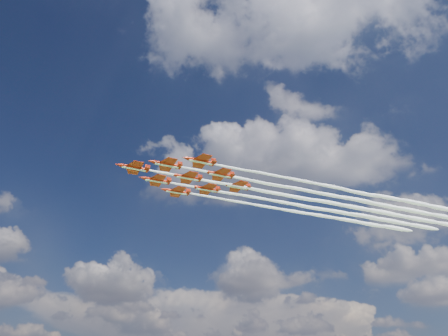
{
  "coord_description": "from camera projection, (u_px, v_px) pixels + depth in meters",
  "views": [
    {
      "loc": [
        52.87,
        -132.94,
        9.97
      ],
      "look_at": [
        13.86,
        2.99,
        83.95
      ],
      "focal_mm": 35.0,
      "sensor_mm": 36.0,
      "label": 1
    }
  ],
  "objects": [
    {
      "name": "jet_row3_port",
      "position": [
        327.0,
        186.0,
        165.89
      ],
      "size": [
        87.11,
        70.62,
        3.03
      ],
      "rotation": [
        0.0,
        0.0,
        0.68
      ],
      "color": "#A31C09"
    },
    {
      "name": "jet_row2_starb",
      "position": [
        278.0,
        201.0,
        179.14
      ],
      "size": [
        87.11,
        70.62,
        3.03
      ],
      "rotation": [
        0.0,
        0.0,
        0.68
      ],
      "color": "#A31C09"
    },
    {
      "name": "jet_row4_starb",
      "position": [
        319.0,
        208.0,
        185.95
      ],
      "size": [
        87.11,
        70.62,
        3.03
      ],
      "rotation": [
        0.0,
        0.0,
        0.68
      ],
      "color": "#A31C09"
    },
    {
      "name": "jet_row4_port",
      "position": [
        338.0,
        197.0,
        174.85
      ],
      "size": [
        87.11,
        70.62,
        3.03
      ],
      "rotation": [
        0.0,
        0.0,
        0.68
      ],
      "color": "#A31C09"
    },
    {
      "name": "jet_row3_starb",
      "position": [
        290.0,
        211.0,
        188.1
      ],
      "size": [
        87.11,
        70.62,
        3.03
      ],
      "rotation": [
        0.0,
        0.0,
        0.68
      ],
      "color": "#A31C09"
    },
    {
      "name": "jet_lead",
      "position": [
        264.0,
        191.0,
        170.18
      ],
      "size": [
        87.11,
        70.62,
        3.03
      ],
      "rotation": [
        0.0,
        0.0,
        0.68
      ],
      "color": "#A31C09"
    },
    {
      "name": "jet_row3_centre",
      "position": [
        307.0,
        199.0,
        176.99
      ],
      "size": [
        87.11,
        70.62,
        3.03
      ],
      "rotation": [
        0.0,
        0.0,
        0.68
      ],
      "color": "#A31C09"
    },
    {
      "name": "jet_row2_port",
      "position": [
        295.0,
        188.0,
        168.03
      ],
      "size": [
        87.11,
        70.62,
        3.03
      ],
      "rotation": [
        0.0,
        0.0,
        0.68
      ],
      "color": "#A31C09"
    },
    {
      "name": "jet_tail",
      "position": [
        348.0,
        206.0,
        183.81
      ],
      "size": [
        87.11,
        70.62,
        3.03
      ],
      "rotation": [
        0.0,
        0.0,
        0.68
      ],
      "color": "#A31C09"
    }
  ]
}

